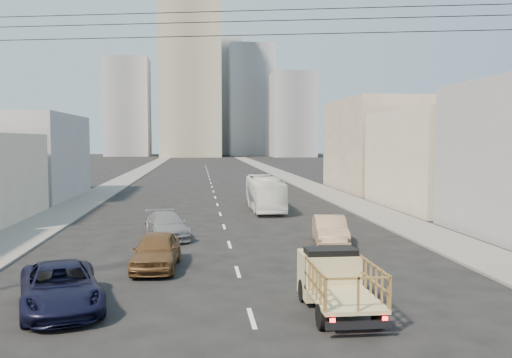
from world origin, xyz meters
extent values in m
plane|color=black|center=(0.00, 0.00, 0.00)|extent=(420.00, 420.00, 0.00)
cube|color=slate|center=(-11.75, 70.00, 0.06)|extent=(3.50, 180.00, 0.12)
cube|color=slate|center=(11.75, 70.00, 0.06)|extent=(3.50, 180.00, 0.12)
cube|color=silver|center=(0.00, 2.00, 0.01)|extent=(0.15, 2.00, 0.01)
cube|color=silver|center=(0.00, 8.00, 0.01)|extent=(0.15, 2.00, 0.01)
cube|color=silver|center=(0.00, 14.00, 0.01)|extent=(0.15, 2.00, 0.01)
cube|color=silver|center=(0.00, 20.00, 0.01)|extent=(0.15, 2.00, 0.01)
cube|color=silver|center=(0.00, 26.00, 0.01)|extent=(0.15, 2.00, 0.01)
cube|color=silver|center=(0.00, 32.00, 0.01)|extent=(0.15, 2.00, 0.01)
cube|color=silver|center=(0.00, 38.00, 0.01)|extent=(0.15, 2.00, 0.01)
cube|color=silver|center=(0.00, 44.00, 0.01)|extent=(0.15, 2.00, 0.01)
cube|color=silver|center=(0.00, 50.00, 0.01)|extent=(0.15, 2.00, 0.01)
cube|color=silver|center=(0.00, 56.00, 0.01)|extent=(0.15, 2.00, 0.01)
cube|color=silver|center=(0.00, 62.00, 0.01)|extent=(0.15, 2.00, 0.01)
cube|color=silver|center=(0.00, 68.00, 0.01)|extent=(0.15, 2.00, 0.01)
cube|color=silver|center=(0.00, 74.00, 0.01)|extent=(0.15, 2.00, 0.01)
cube|color=silver|center=(0.00, 80.00, 0.01)|extent=(0.15, 2.00, 0.01)
cube|color=silver|center=(0.00, 86.00, 0.01)|extent=(0.15, 2.00, 0.01)
cube|color=silver|center=(0.00, 92.00, 0.01)|extent=(0.15, 2.00, 0.01)
cube|color=silver|center=(0.00, 98.00, 0.01)|extent=(0.15, 2.00, 0.01)
cube|color=silver|center=(0.00, 104.00, 0.01)|extent=(0.15, 2.00, 0.01)
cube|color=tan|center=(2.80, 1.48, 0.70)|extent=(1.90, 3.00, 0.12)
cube|color=tan|center=(2.80, 3.48, 0.95)|extent=(1.90, 1.60, 1.50)
cube|color=black|center=(2.80, 3.23, 1.55)|extent=(1.70, 0.90, 0.70)
cube|color=#2D2D33|center=(2.80, -0.07, 0.40)|extent=(1.90, 0.12, 0.22)
cube|color=#FF0C0C|center=(2.05, -0.07, 0.55)|extent=(0.15, 0.05, 0.12)
cube|color=#FF0C0C|center=(3.55, -0.07, 0.55)|extent=(0.15, 0.05, 0.12)
cylinder|color=black|center=(1.95, 3.58, 0.38)|extent=(0.25, 0.76, 0.76)
cylinder|color=black|center=(3.65, 3.58, 0.38)|extent=(0.25, 0.76, 0.76)
cylinder|color=black|center=(1.95, 0.78, 0.38)|extent=(0.25, 0.76, 0.76)
cylinder|color=black|center=(3.65, 0.78, 0.38)|extent=(0.25, 0.76, 0.76)
imported|color=black|center=(-6.15, 3.59, 0.74)|extent=(3.87, 5.79, 1.47)
imported|color=white|center=(3.64, 28.16, 1.33)|extent=(2.31, 9.57, 2.66)
imported|color=brown|center=(-3.45, 8.95, 0.78)|extent=(2.11, 4.69, 1.56)
imported|color=#9D7B5C|center=(5.31, 13.39, 0.76)|extent=(2.23, 4.80, 1.52)
imported|color=gray|center=(-3.43, 16.30, 0.72)|extent=(3.08, 5.29, 1.44)
cylinder|color=black|center=(0.00, 1.50, 9.30)|extent=(23.01, 5.02, 0.02)
cylinder|color=black|center=(0.00, 1.50, 9.00)|extent=(23.01, 5.02, 0.02)
cylinder|color=black|center=(0.00, 1.50, 8.60)|extent=(23.01, 5.02, 0.02)
cube|color=#BCB298|center=(19.50, 28.00, 4.00)|extent=(11.00, 14.00, 8.00)
cube|color=gray|center=(20.00, 44.00, 5.00)|extent=(12.00, 16.00, 10.00)
cube|color=gray|center=(-19.50, 39.00, 4.00)|extent=(12.00, 16.00, 8.00)
cube|color=gray|center=(-4.00, 170.00, 30.00)|extent=(20.00, 20.00, 60.00)
cube|color=gray|center=(18.00, 185.00, 20.00)|extent=(16.00, 16.00, 40.00)
cube|color=gray|center=(-26.00, 180.00, 17.00)|extent=(15.00, 15.00, 34.00)
cube|color=gray|center=(6.00, 200.00, 22.00)|extent=(18.00, 18.00, 44.00)
cube|color=gray|center=(30.00, 165.00, 14.00)|extent=(14.00, 14.00, 28.00)
camera|label=1|loc=(-1.63, -14.43, 5.54)|focal=38.00mm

